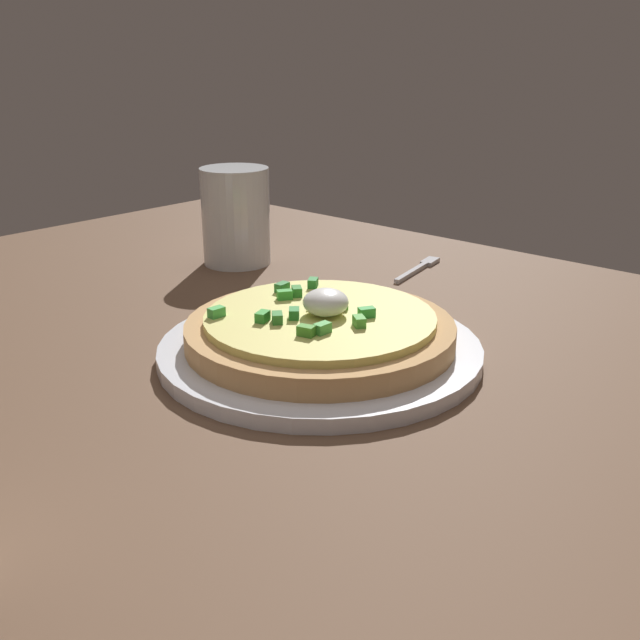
# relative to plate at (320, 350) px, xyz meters

# --- Properties ---
(dining_table) EXTENTS (1.14, 0.89, 0.03)m
(dining_table) POSITION_rel_plate_xyz_m (0.03, 0.03, -0.02)
(dining_table) COLOR brown
(dining_table) RESTS_ON ground
(plate) EXTENTS (0.27, 0.27, 0.01)m
(plate) POSITION_rel_plate_xyz_m (0.00, 0.00, 0.00)
(plate) COLOR white
(plate) RESTS_ON dining_table
(pizza) EXTENTS (0.22, 0.22, 0.05)m
(pizza) POSITION_rel_plate_xyz_m (0.00, -0.00, 0.02)
(pizza) COLOR tan
(pizza) RESTS_ON plate
(cup_far) EXTENTS (0.08, 0.08, 0.11)m
(cup_far) POSITION_rel_plate_xyz_m (0.26, -0.15, 0.05)
(cup_far) COLOR silver
(cup_far) RESTS_ON dining_table
(fork) EXTENTS (0.03, 0.11, 0.01)m
(fork) POSITION_rel_plate_xyz_m (0.08, -0.27, -0.00)
(fork) COLOR #B7B7BC
(fork) RESTS_ON dining_table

